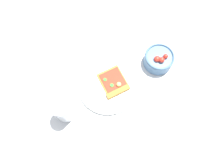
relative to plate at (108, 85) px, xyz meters
name	(u,v)px	position (x,y,z in m)	size (l,w,h in m)	color
ground_plane	(104,78)	(0.02, 0.03, -0.01)	(2.40, 2.40, 0.00)	silver
plate	(108,85)	(0.00, 0.00, 0.00)	(0.24, 0.24, 0.01)	silver
pizza_slice_main	(114,84)	(0.01, -0.02, 0.01)	(0.14, 0.14, 0.03)	gold
salad_bowl	(159,59)	(0.19, -0.13, 0.02)	(0.12, 0.12, 0.07)	#4C7299
soda_glass	(63,110)	(-0.17, 0.09, 0.05)	(0.07, 0.07, 0.12)	silver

